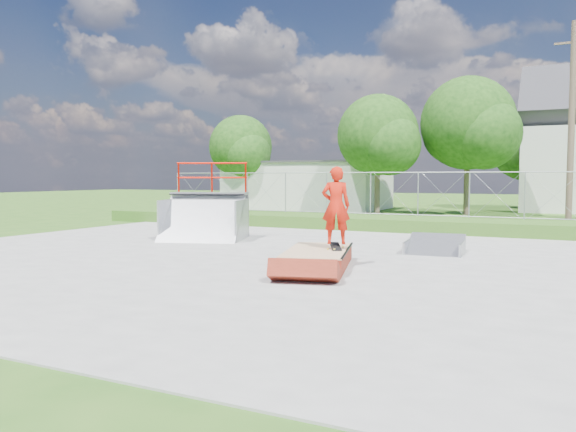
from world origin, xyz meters
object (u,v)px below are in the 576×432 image
at_px(grind_box, 318,259).
at_px(flat_bank_ramp, 435,246).
at_px(quarter_pipe, 203,201).
at_px(skater, 336,209).

bearing_deg(grind_box, flat_bank_ramp, 45.74).
xyz_separation_m(quarter_pipe, skater, (5.89, -3.19, 0.07)).
distance_m(quarter_pipe, skater, 6.70).
xyz_separation_m(quarter_pipe, flat_bank_ramp, (7.52, 0.07, -1.07)).
xyz_separation_m(grind_box, skater, (0.33, 0.28, 1.15)).
relative_size(grind_box, skater, 1.73).
distance_m(grind_box, quarter_pipe, 6.64).
height_order(grind_box, flat_bank_ramp, flat_bank_ramp).
height_order(grind_box, skater, skater).
bearing_deg(flat_bank_ramp, grind_box, -123.08).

